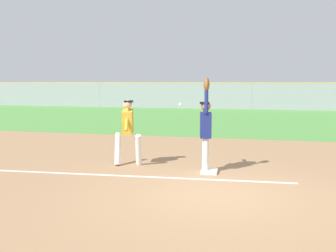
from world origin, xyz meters
TOP-DOWN VIEW (x-y plane):
  - ground_plane at (0.00, 0.00)m, footprint 77.34×77.34m
  - outfield_grass at (0.00, 15.96)m, footprint 52.54×16.71m
  - chalk_foul_line at (-4.37, 0.84)m, footprint 11.98×0.89m
  - first_base at (-0.37, 1.74)m, footprint 0.39×0.39m
  - fielder at (-0.48, 1.80)m, footprint 0.34×0.90m
  - runner at (-2.56, 2.10)m, footprint 0.83×0.84m
  - baseball at (-1.05, 1.54)m, footprint 0.07×0.07m
  - outfield_fence at (0.00, 24.31)m, footprint 52.62×0.08m
  - parked_car_silver at (-10.67, 28.27)m, footprint 4.55×2.41m
  - parked_car_black at (-5.15, 28.55)m, footprint 4.47×2.26m
  - parked_car_blue at (-0.00, 28.79)m, footprint 4.57×2.46m
  - parked_car_tan at (5.90, 29.10)m, footprint 4.53×2.38m

SIDE VIEW (x-z plane):
  - ground_plane at x=0.00m, z-range 0.00..0.00m
  - chalk_foul_line at x=-4.37m, z-range 0.00..0.01m
  - outfield_grass at x=0.00m, z-range 0.00..0.01m
  - first_base at x=-0.37m, z-range 0.00..0.08m
  - parked_car_silver at x=-10.67m, z-range 0.05..1.30m
  - parked_car_black at x=-5.15m, z-range 0.05..1.30m
  - parked_car_blue at x=0.00m, z-range 0.05..1.30m
  - parked_car_tan at x=5.90m, z-range 0.05..1.30m
  - runner at x=-2.56m, z-range 0.14..1.86m
  - outfield_fence at x=0.00m, z-range 0.00..2.15m
  - fielder at x=-0.48m, z-range -0.02..2.26m
  - baseball at x=-1.05m, z-range 1.61..1.69m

